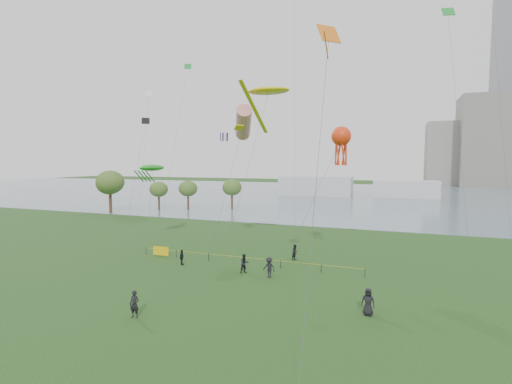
% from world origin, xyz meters
% --- Properties ---
extents(ground_plane, '(400.00, 400.00, 0.00)m').
position_xyz_m(ground_plane, '(0.00, 0.00, 0.00)').
color(ground_plane, '#163511').
extents(lake, '(400.00, 120.00, 0.08)m').
position_xyz_m(lake, '(0.00, 100.00, 0.02)').
color(lake, slate).
rests_on(lake, ground_plane).
extents(building_mid, '(20.00, 20.00, 38.00)m').
position_xyz_m(building_mid, '(46.00, 162.00, 19.00)').
color(building_mid, slate).
rests_on(building_mid, ground_plane).
extents(building_low, '(16.00, 18.00, 28.00)m').
position_xyz_m(building_low, '(32.00, 168.00, 14.00)').
color(building_low, gray).
rests_on(building_low, ground_plane).
extents(pavilion_left, '(22.00, 8.00, 6.00)m').
position_xyz_m(pavilion_left, '(-12.00, 95.00, 3.00)').
color(pavilion_left, silver).
rests_on(pavilion_left, ground_plane).
extents(pavilion_right, '(18.00, 7.00, 5.00)m').
position_xyz_m(pavilion_right, '(14.00, 98.00, 2.50)').
color(pavilion_right, silver).
rests_on(pavilion_right, ground_plane).
extents(trees, '(26.03, 19.15, 8.74)m').
position_xyz_m(trees, '(-38.28, 45.81, 5.61)').
color(trees, '#3D271B').
rests_on(trees, ground_plane).
extents(fence, '(24.07, 0.07, 1.05)m').
position_xyz_m(fence, '(-9.62, 15.69, 0.55)').
color(fence, black).
rests_on(fence, ground_plane).
extents(spectator_a, '(1.11, 1.11, 1.82)m').
position_xyz_m(spectator_a, '(-2.29, 13.02, 0.91)').
color(spectator_a, black).
rests_on(spectator_a, ground_plane).
extents(spectator_b, '(1.35, 0.98, 1.88)m').
position_xyz_m(spectator_b, '(0.33, 12.53, 0.94)').
color(spectator_b, black).
rests_on(spectator_b, ground_plane).
extents(spectator_c, '(0.55, 0.97, 1.56)m').
position_xyz_m(spectator_c, '(-9.33, 13.31, 0.78)').
color(spectator_c, black).
rests_on(spectator_c, ground_plane).
extents(spectator_d, '(0.99, 0.72, 1.87)m').
position_xyz_m(spectator_d, '(9.31, 7.04, 0.94)').
color(spectator_d, black).
rests_on(spectator_d, ground_plane).
extents(spectator_f, '(0.72, 0.51, 1.85)m').
position_xyz_m(spectator_f, '(-5.44, 1.10, 0.93)').
color(spectator_f, black).
rests_on(spectator_f, ground_plane).
extents(spectator_g, '(0.91, 1.00, 1.69)m').
position_xyz_m(spectator_g, '(1.05, 19.21, 0.84)').
color(spectator_g, black).
rests_on(spectator_g, ground_plane).
extents(kite_stingray, '(4.54, 10.30, 18.31)m').
position_xyz_m(kite_stingray, '(-1.91, 18.70, 17.85)').
color(kite_stingray, '#3F3F42').
extents(kite_windsock, '(4.35, 6.31, 16.69)m').
position_xyz_m(kite_windsock, '(-5.13, 19.70, 14.82)').
color(kite_windsock, '#3F3F42').
extents(kite_creature, '(4.14, 7.51, 10.17)m').
position_xyz_m(kite_creature, '(-18.01, 20.54, 9.73)').
color(kite_creature, '#3F3F42').
extents(kite_octopus, '(5.62, 7.20, 14.03)m').
position_xyz_m(kite_octopus, '(5.69, 18.98, 12.94)').
color(kite_octopus, '#3F3F42').
extents(kite_delta, '(1.70, 12.44, 19.41)m').
position_xyz_m(kite_delta, '(6.56, 5.35, 17.74)').
color(kite_delta, '#3F3F42').
extents(small_kites, '(37.98, 10.87, 14.61)m').
position_xyz_m(small_kites, '(-3.03, 19.88, 22.57)').
color(small_kites, white).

